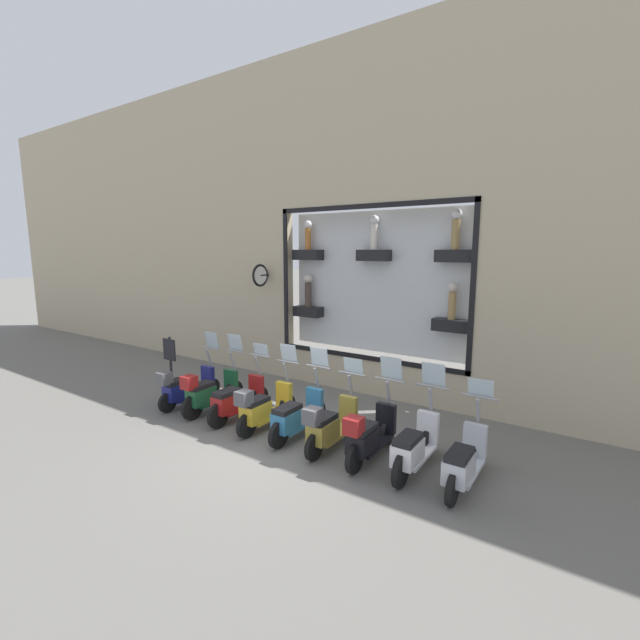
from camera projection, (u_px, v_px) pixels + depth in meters
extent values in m
plane|color=#66635E|center=(282.00, 443.00, 8.24)|extent=(120.00, 120.00, 0.00)
cube|color=tan|center=(127.00, 232.00, 16.14)|extent=(0.40, 15.39, 8.70)
cube|color=tan|center=(369.00, 375.00, 11.12)|extent=(0.40, 5.22, 0.91)
cube|color=tan|center=(374.00, 119.00, 10.10)|extent=(0.40, 5.22, 3.92)
cube|color=black|center=(368.00, 206.00, 10.26)|extent=(0.04, 5.22, 0.12)
cube|color=black|center=(366.00, 358.00, 10.86)|extent=(0.04, 5.22, 0.12)
cube|color=black|center=(473.00, 289.00, 9.16)|extent=(0.04, 0.12, 3.87)
cube|color=black|center=(286.00, 280.00, 11.96)|extent=(0.04, 0.12, 3.87)
cube|color=silver|center=(377.00, 283.00, 11.02)|extent=(0.04, 4.98, 3.63)
cube|color=black|center=(455.00, 256.00, 9.61)|extent=(0.36, 0.83, 0.28)
cylinder|color=#9E7F4C|center=(456.00, 235.00, 9.54)|extent=(0.18, 0.18, 0.67)
sphere|color=white|center=(457.00, 214.00, 9.46)|extent=(0.24, 0.24, 0.24)
cube|color=black|center=(374.00, 255.00, 10.72)|extent=(0.36, 0.83, 0.28)
cylinder|color=silver|center=(374.00, 237.00, 10.65)|extent=(0.17, 0.17, 0.62)
sphere|color=white|center=(374.00, 220.00, 10.58)|extent=(0.22, 0.22, 0.22)
cube|color=black|center=(308.00, 255.00, 11.83)|extent=(0.36, 0.83, 0.28)
cylinder|color=#B26B2D|center=(308.00, 239.00, 11.76)|extent=(0.16, 0.16, 0.58)
sphere|color=white|center=(308.00, 224.00, 11.70)|extent=(0.21, 0.21, 0.21)
cube|color=black|center=(451.00, 325.00, 9.87)|extent=(0.36, 0.83, 0.28)
cylinder|color=#9E7F4C|center=(452.00, 306.00, 9.80)|extent=(0.17, 0.17, 0.63)
sphere|color=beige|center=(453.00, 287.00, 9.73)|extent=(0.23, 0.23, 0.23)
cube|color=black|center=(308.00, 311.00, 12.09)|extent=(0.36, 0.83, 0.28)
cylinder|color=#47382D|center=(308.00, 295.00, 12.01)|extent=(0.19, 0.19, 0.67)
sphere|color=beige|center=(308.00, 278.00, 11.94)|extent=(0.24, 0.24, 0.24)
cylinder|color=black|center=(264.00, 275.00, 12.16)|extent=(0.35, 0.05, 0.05)
torus|color=black|center=(260.00, 275.00, 12.01)|extent=(0.64, 0.07, 0.64)
cylinder|color=white|center=(260.00, 275.00, 12.01)|extent=(0.52, 0.03, 0.52)
cylinder|color=black|center=(476.00, 454.00, 7.27)|extent=(0.49, 0.09, 0.49)
cylinder|color=black|center=(452.00, 489.00, 6.19)|extent=(0.49, 0.09, 0.49)
cube|color=#B7BCC6|center=(465.00, 471.00, 6.73)|extent=(1.02, 0.38, 0.06)
cube|color=#B7BCC6|center=(459.00, 469.00, 6.39)|extent=(0.61, 0.35, 0.36)
cube|color=black|center=(460.00, 454.00, 6.35)|extent=(0.58, 0.31, 0.10)
cube|color=#B7BCC6|center=(475.00, 440.00, 7.13)|extent=(0.12, 0.37, 0.56)
cylinder|color=gray|center=(478.00, 410.00, 7.10)|extent=(0.20, 0.06, 0.45)
cylinder|color=gray|center=(480.00, 397.00, 7.13)|extent=(0.04, 0.61, 0.04)
cube|color=silver|center=(481.00, 387.00, 7.13)|extent=(0.08, 0.42, 0.31)
cylinder|color=black|center=(429.00, 441.00, 7.68)|extent=(0.56, 0.09, 0.56)
cylinder|color=black|center=(401.00, 470.00, 6.65)|extent=(0.56, 0.09, 0.56)
cube|color=silver|center=(416.00, 455.00, 7.17)|extent=(1.02, 0.38, 0.06)
cube|color=silver|center=(408.00, 452.00, 6.83)|extent=(0.61, 0.35, 0.36)
cube|color=black|center=(408.00, 439.00, 6.79)|extent=(0.58, 0.31, 0.10)
cube|color=silver|center=(428.00, 427.00, 7.57)|extent=(0.12, 0.37, 0.56)
cylinder|color=gray|center=(430.00, 399.00, 7.54)|extent=(0.20, 0.06, 0.45)
cylinder|color=gray|center=(432.00, 386.00, 7.57)|extent=(0.04, 0.61, 0.04)
cube|color=silver|center=(434.00, 374.00, 7.56)|extent=(0.10, 0.42, 0.42)
cylinder|color=black|center=(388.00, 431.00, 8.14)|extent=(0.52, 0.09, 0.52)
cylinder|color=black|center=(355.00, 458.00, 7.09)|extent=(0.52, 0.09, 0.52)
cube|color=black|center=(372.00, 444.00, 7.62)|extent=(1.02, 0.39, 0.06)
cube|color=black|center=(363.00, 441.00, 7.28)|extent=(0.61, 0.35, 0.36)
cube|color=black|center=(363.00, 428.00, 7.24)|extent=(0.58, 0.31, 0.10)
cube|color=black|center=(386.00, 418.00, 8.02)|extent=(0.12, 0.37, 0.56)
cylinder|color=gray|center=(388.00, 392.00, 7.99)|extent=(0.20, 0.06, 0.45)
cylinder|color=gray|center=(390.00, 380.00, 8.01)|extent=(0.04, 0.60, 0.04)
cube|color=silver|center=(391.00, 368.00, 8.01)|extent=(0.11, 0.42, 0.44)
cube|color=maroon|center=(354.00, 426.00, 6.95)|extent=(0.28, 0.28, 0.28)
cylinder|color=black|center=(351.00, 422.00, 8.60)|extent=(0.49, 0.09, 0.49)
cylinder|color=black|center=(314.00, 447.00, 7.53)|extent=(0.49, 0.09, 0.49)
cube|color=olive|center=(334.00, 434.00, 8.07)|extent=(1.02, 0.38, 0.06)
cube|color=olive|center=(323.00, 431.00, 7.73)|extent=(0.61, 0.35, 0.36)
cube|color=black|center=(323.00, 419.00, 7.69)|extent=(0.58, 0.31, 0.10)
cube|color=olive|center=(348.00, 410.00, 8.46)|extent=(0.12, 0.37, 0.56)
cylinder|color=gray|center=(350.00, 385.00, 8.44)|extent=(0.20, 0.06, 0.45)
cylinder|color=gray|center=(352.00, 374.00, 8.46)|extent=(0.04, 0.60, 0.04)
cube|color=silver|center=(353.00, 366.00, 8.47)|extent=(0.08, 0.42, 0.31)
cube|color=#4C4C51|center=(312.00, 416.00, 7.39)|extent=(0.28, 0.28, 0.28)
cylinder|color=black|center=(317.00, 413.00, 9.03)|extent=(0.52, 0.09, 0.52)
cylinder|color=black|center=(279.00, 435.00, 7.98)|extent=(0.52, 0.09, 0.52)
cube|color=teal|center=(299.00, 424.00, 8.51)|extent=(1.02, 0.39, 0.06)
cube|color=teal|center=(288.00, 420.00, 8.17)|extent=(0.61, 0.35, 0.36)
cube|color=black|center=(287.00, 409.00, 8.13)|extent=(0.58, 0.31, 0.10)
cube|color=teal|center=(315.00, 401.00, 8.91)|extent=(0.12, 0.37, 0.56)
cylinder|color=gray|center=(316.00, 377.00, 8.88)|extent=(0.20, 0.06, 0.45)
cylinder|color=gray|center=(318.00, 367.00, 8.91)|extent=(0.04, 0.61, 0.04)
cube|color=silver|center=(319.00, 357.00, 8.91)|extent=(0.10, 0.42, 0.40)
cylinder|color=black|center=(287.00, 406.00, 9.49)|extent=(0.49, 0.09, 0.49)
cylinder|color=black|center=(246.00, 426.00, 8.42)|extent=(0.49, 0.09, 0.49)
cube|color=gold|center=(268.00, 416.00, 8.96)|extent=(1.02, 0.39, 0.06)
cube|color=gold|center=(256.00, 412.00, 8.62)|extent=(0.61, 0.35, 0.36)
cube|color=black|center=(255.00, 401.00, 8.58)|extent=(0.58, 0.31, 0.10)
cube|color=gold|center=(284.00, 395.00, 9.35)|extent=(0.12, 0.37, 0.56)
cylinder|color=gray|center=(286.00, 372.00, 9.33)|extent=(0.20, 0.06, 0.45)
cylinder|color=gray|center=(288.00, 362.00, 9.35)|extent=(0.04, 0.60, 0.04)
cube|color=silver|center=(289.00, 353.00, 9.35)|extent=(0.10, 0.42, 0.39)
cube|color=#4C4C51|center=(244.00, 398.00, 8.28)|extent=(0.28, 0.28, 0.28)
cylinder|color=black|center=(259.00, 398.00, 9.92)|extent=(0.54, 0.09, 0.54)
cylinder|color=black|center=(218.00, 416.00, 8.88)|extent=(0.54, 0.09, 0.54)
cube|color=maroon|center=(240.00, 407.00, 9.40)|extent=(1.02, 0.38, 0.06)
cube|color=maroon|center=(227.00, 403.00, 9.06)|extent=(0.61, 0.35, 0.36)
cube|color=black|center=(227.00, 393.00, 9.02)|extent=(0.58, 0.31, 0.10)
cube|color=maroon|center=(256.00, 387.00, 9.80)|extent=(0.12, 0.37, 0.56)
cylinder|color=gray|center=(258.00, 365.00, 9.77)|extent=(0.20, 0.06, 0.45)
cylinder|color=gray|center=(260.00, 356.00, 9.80)|extent=(0.04, 0.60, 0.04)
cube|color=silver|center=(261.00, 349.00, 9.81)|extent=(0.07, 0.42, 0.28)
cylinder|color=black|center=(234.00, 392.00, 10.36)|extent=(0.55, 0.09, 0.55)
cylinder|color=black|center=(192.00, 408.00, 9.33)|extent=(0.55, 0.09, 0.55)
cube|color=#19512D|center=(214.00, 400.00, 9.84)|extent=(1.02, 0.38, 0.06)
cube|color=#19512D|center=(201.00, 396.00, 9.50)|extent=(0.61, 0.35, 0.36)
cube|color=black|center=(201.00, 386.00, 9.47)|extent=(0.58, 0.31, 0.10)
cube|color=#19512D|center=(231.00, 381.00, 10.24)|extent=(0.12, 0.37, 0.56)
cylinder|color=gray|center=(232.00, 360.00, 10.22)|extent=(0.20, 0.06, 0.45)
cylinder|color=gray|center=(234.00, 351.00, 10.24)|extent=(0.04, 0.61, 0.04)
cube|color=silver|center=(235.00, 342.00, 10.24)|extent=(0.10, 0.42, 0.41)
cube|color=maroon|center=(189.00, 382.00, 9.19)|extent=(0.28, 0.28, 0.28)
cylinder|color=black|center=(212.00, 387.00, 10.84)|extent=(0.45, 0.09, 0.45)
cylinder|color=black|center=(167.00, 403.00, 9.75)|extent=(0.45, 0.09, 0.45)
cube|color=navy|center=(191.00, 395.00, 10.30)|extent=(1.02, 0.38, 0.06)
cube|color=navy|center=(178.00, 391.00, 9.96)|extent=(0.61, 0.35, 0.36)
cube|color=black|center=(177.00, 381.00, 9.92)|extent=(0.58, 0.31, 0.10)
cube|color=navy|center=(208.00, 377.00, 10.69)|extent=(0.12, 0.37, 0.56)
cylinder|color=gray|center=(209.00, 357.00, 10.67)|extent=(0.20, 0.06, 0.45)
cylinder|color=gray|center=(211.00, 349.00, 10.69)|extent=(0.04, 0.61, 0.04)
cube|color=silver|center=(212.00, 340.00, 10.69)|extent=(0.10, 0.42, 0.42)
cube|color=#4C4C51|center=(164.00, 378.00, 9.62)|extent=(0.28, 0.28, 0.28)
cylinder|color=#232326|center=(172.00, 393.00, 11.06)|extent=(0.36, 0.36, 0.02)
cylinder|color=#232326|center=(171.00, 366.00, 10.94)|extent=(0.07, 0.07, 1.49)
cube|color=black|center=(169.00, 350.00, 10.86)|extent=(0.03, 0.45, 0.55)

